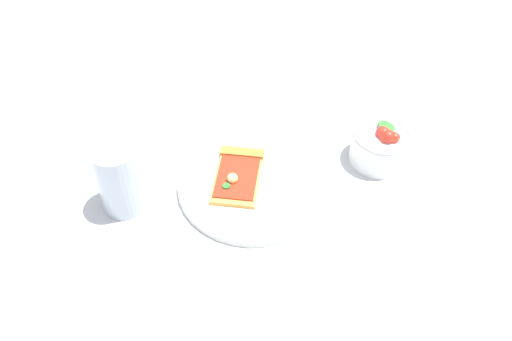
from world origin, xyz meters
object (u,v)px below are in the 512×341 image
salad_bowl (381,145)px  pizza_slice_main (238,173)px  plate (254,183)px  soda_glass (120,179)px

salad_bowl → pizza_slice_main: bearing=94.4°
plate → soda_glass: 0.23m
pizza_slice_main → soda_glass: soda_glass is taller
plate → salad_bowl: salad_bowl is taller
plate → pizza_slice_main: size_ratio=1.84×
pizza_slice_main → soda_glass: bearing=98.1°
pizza_slice_main → salad_bowl: salad_bowl is taller
plate → salad_bowl: size_ratio=2.53×
plate → soda_glass: (-0.01, 0.22, 0.05)m
salad_bowl → plate: bearing=98.7°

